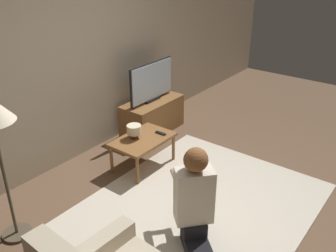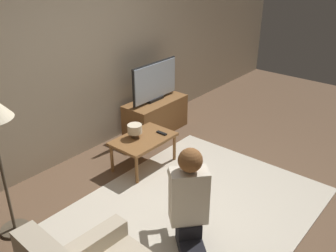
% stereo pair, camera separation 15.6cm
% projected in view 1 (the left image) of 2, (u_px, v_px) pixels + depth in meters
% --- Properties ---
extents(ground_plane, '(10.00, 10.00, 0.00)m').
position_uv_depth(ground_plane, '(198.00, 208.00, 4.03)').
color(ground_plane, brown).
extents(wall_back, '(10.00, 0.06, 2.60)m').
position_uv_depth(wall_back, '(68.00, 60.00, 4.52)').
color(wall_back, tan).
rests_on(wall_back, ground_plane).
extents(rug, '(2.66, 2.14, 0.02)m').
position_uv_depth(rug, '(198.00, 208.00, 4.02)').
color(rug, beige).
rests_on(rug, ground_plane).
extents(tv_stand, '(0.98, 0.46, 0.50)m').
position_uv_depth(tv_stand, '(152.00, 116.00, 5.60)').
color(tv_stand, brown).
rests_on(tv_stand, ground_plane).
extents(tv, '(0.88, 0.08, 0.57)m').
position_uv_depth(tv, '(152.00, 82.00, 5.37)').
color(tv, black).
rests_on(tv, tv_stand).
extents(coffee_table, '(0.78, 0.50, 0.40)m').
position_uv_depth(coffee_table, '(143.00, 142.00, 4.64)').
color(coffee_table, brown).
rests_on(coffee_table, ground_plane).
extents(person_kneeling, '(0.73, 0.79, 1.01)m').
position_uv_depth(person_kneeling, '(195.00, 198.00, 3.33)').
color(person_kneeling, black).
rests_on(person_kneeling, rug).
extents(table_lamp, '(0.18, 0.18, 0.17)m').
position_uv_depth(table_lamp, '(134.00, 130.00, 4.59)').
color(table_lamp, '#4C3823').
rests_on(table_lamp, coffee_table).
extents(remote, '(0.04, 0.15, 0.02)m').
position_uv_depth(remote, '(161.00, 133.00, 4.73)').
color(remote, black).
rests_on(remote, coffee_table).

